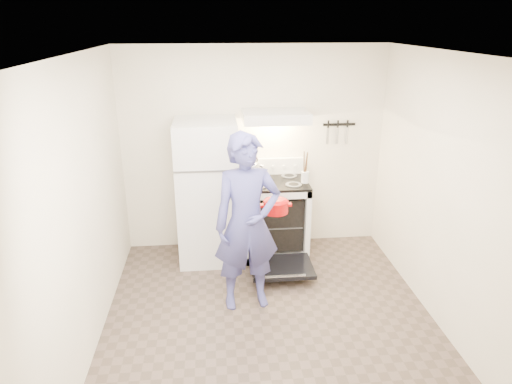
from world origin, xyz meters
TOP-DOWN VIEW (x-y plane):
  - floor at (0.00, 0.00)m, footprint 3.60×3.60m
  - back_wall at (0.00, 1.80)m, footprint 3.20×0.02m
  - refrigerator at (-0.58, 1.45)m, footprint 0.70×0.70m
  - stove_body at (0.23, 1.48)m, footprint 0.76×0.65m
  - cooktop at (0.23, 1.48)m, footprint 0.76×0.65m
  - backsplash at (0.23, 1.76)m, footprint 0.76×0.07m
  - oven_door at (0.23, 0.88)m, footprint 0.70×0.54m
  - oven_rack at (0.23, 1.48)m, footprint 0.60×0.52m
  - range_hood at (0.23, 1.55)m, footprint 0.76×0.50m
  - knife_strip at (1.05, 1.79)m, footprint 0.40×0.02m
  - pizza_stone at (0.15, 1.40)m, footprint 0.30×0.30m
  - tea_kettle at (-0.02, 1.70)m, footprint 0.21×0.17m
  - utensil_jar at (0.55, 1.31)m, footprint 0.10×0.10m
  - person at (-0.19, 0.41)m, footprint 0.71×0.51m
  - dutch_oven at (0.14, 0.78)m, footprint 0.33×0.26m

SIDE VIEW (x-z plane):
  - floor at x=0.00m, z-range 0.00..0.00m
  - oven_door at x=0.23m, z-range 0.10..0.15m
  - oven_rack at x=0.23m, z-range 0.43..0.45m
  - pizza_stone at x=0.15m, z-range 0.45..0.46m
  - stove_body at x=0.23m, z-range 0.00..0.92m
  - refrigerator at x=-0.58m, z-range 0.00..1.70m
  - person at x=-0.19m, z-range 0.00..1.80m
  - dutch_oven at x=0.14m, z-range 0.80..1.02m
  - cooktop at x=0.23m, z-range 0.92..0.95m
  - utensil_jar at x=0.55m, z-range 0.98..1.11m
  - backsplash at x=0.23m, z-range 0.95..1.15m
  - tea_kettle at x=-0.02m, z-range 0.95..1.21m
  - back_wall at x=0.00m, z-range 0.00..2.50m
  - knife_strip at x=1.05m, z-range 1.54..1.56m
  - range_hood at x=0.23m, z-range 1.65..1.77m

